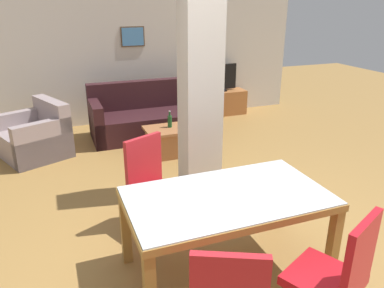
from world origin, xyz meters
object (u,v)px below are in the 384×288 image
sofa (150,118)px  tv_screen (218,79)px  coffee_table (170,141)px  dining_table (227,210)px  armchair (36,138)px  dining_chair_near_right (337,272)px  bottle (170,121)px  dining_chair_far_left (152,183)px  tv_stand (217,103)px

sofa → tv_screen: tv_screen is taller
coffee_table → tv_screen: bearing=47.3°
dining_table → armchair: size_ratio=1.42×
armchair → tv_screen: tv_screen is taller
tv_screen → sofa: bearing=15.3°
dining_chair_near_right → bottle: dining_chair_near_right is taller
dining_chair_far_left → bottle: dining_chair_far_left is taller
dining_table → armchair: (-1.55, 3.38, -0.31)m
sofa → tv_stand: 1.74m
sofa → armchair: sofa is taller
dining_table → dining_chair_far_left: bearing=115.2°
dining_table → tv_screen: size_ratio=1.94×
dining_table → dining_chair_near_right: (0.41, -0.86, -0.08)m
dining_table → dining_chair_near_right: bearing=-64.6°
sofa → coffee_table: (0.03, -1.00, -0.09)m
sofa → armchair: 1.90m
dining_chair_near_right → tv_screen: bearing=48.6°
dining_table → bottle: size_ratio=6.48×
dining_chair_near_right → coffee_table: 3.57m
tv_stand → tv_screen: size_ratio=1.38×
dining_chair_far_left → tv_stand: bearing=-148.6°
coffee_table → tv_stand: (1.57, 1.70, 0.03)m
dining_chair_far_left → tv_screen: (2.33, 3.52, 0.24)m
armchair → tv_stand: bearing=-97.1°
sofa → bottle: (0.06, -0.95, 0.22)m
tv_stand → coffee_table: bearing=-132.7°
tv_stand → dining_table: bearing=-113.6°
dining_chair_near_right → tv_stand: (1.51, 5.26, -0.27)m
tv_screen → dining_table: bearing=58.3°
bottle → dining_chair_near_right: bearing=-89.4°
dining_table → armchair: 3.73m
sofa → dining_chair_far_left: bearing=75.6°
armchair → tv_stand: size_ratio=0.99×
coffee_table → dining_table: bearing=-97.4°
dining_table → sofa: size_ratio=0.82×
dining_table → tv_stand: bearing=66.4°
dining_chair_far_left → tv_screen: bearing=-148.6°
dining_chair_far_left → armchair: 2.76m
dining_table → tv_stand: (1.92, 4.39, -0.35)m
coffee_table → tv_stand: size_ratio=0.61×
dining_table → tv_screen: bearing=66.4°
dining_chair_far_left → dining_table: bearing=90.0°
dining_chair_near_right → armchair: (-1.96, 4.24, -0.23)m
dining_chair_far_left → bottle: size_ratio=3.80×
armchair → tv_stand: (3.47, 1.02, -0.04)m
dining_chair_near_right → sofa: 4.57m
coffee_table → tv_screen: (1.57, 1.70, 0.54)m
dining_chair_near_right → tv_stand: bearing=48.6°
sofa → tv_stand: sofa is taller
tv_stand → bottle: bearing=-133.1°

